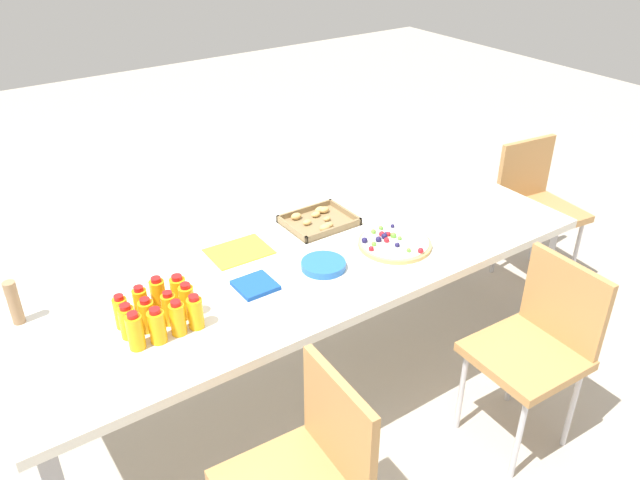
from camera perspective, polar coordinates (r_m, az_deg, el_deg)
The scene contains 23 objects.
ground_plane at distance 3.13m, azimuth -1.19°, elevation -13.09°, with size 12.00×12.00×0.00m, color #B2A899.
party_table at distance 2.72m, azimuth -1.33°, elevation -2.77°, with size 2.51×0.88×0.72m.
chair_end at distance 3.90m, azimuth 18.76°, elevation 3.44°, with size 0.45×0.45×0.83m.
chair_near_right at distance 2.75m, azimuth 19.04°, elevation -8.51°, with size 0.42×0.42×0.83m.
chair_near_left at distance 2.14m, azimuth -1.17°, elevation -20.09°, with size 0.42×0.42×0.83m.
juice_bottle_0 at distance 2.27m, azimuth -16.25°, elevation -7.91°, with size 0.06×0.06×0.15m.
juice_bottle_1 at distance 2.28m, azimuth -14.42°, elevation -7.51°, with size 0.06×0.06×0.14m.
juice_bottle_2 at distance 2.30m, azimuth -12.67°, elevation -6.89°, with size 0.06×0.06×0.14m.
juice_bottle_3 at distance 2.32m, azimuth -11.13°, elevation -6.40°, with size 0.06×0.06×0.13m.
juice_bottle_4 at distance 2.33m, azimuth -16.89°, elevation -7.04°, with size 0.06×0.06×0.14m.
juice_bottle_5 at distance 2.34m, azimuth -15.26°, elevation -6.56°, with size 0.06×0.06×0.13m.
juice_bottle_6 at distance 2.35m, azimuth -13.37°, elevation -6.02°, with size 0.05×0.05×0.13m.
juice_bottle_7 at distance 2.37m, azimuth -11.85°, elevation -5.40°, with size 0.05×0.05×0.14m.
juice_bottle_8 at distance 2.38m, azimuth -17.41°, elevation -6.21°, with size 0.05×0.05×0.13m.
juice_bottle_9 at distance 2.39m, azimuth -15.77°, elevation -5.59°, with size 0.05×0.05×0.15m.
juice_bottle_10 at distance 2.41m, azimuth -14.28°, elevation -4.92°, with size 0.06×0.06×0.15m.
juice_bottle_11 at distance 2.43m, azimuth -12.58°, elevation -4.59°, with size 0.06×0.06×0.14m.
fruit_pizza at distance 2.80m, azimuth 6.66°, elevation -0.27°, with size 0.32×0.32×0.05m.
snack_tray at distance 2.96m, azimuth -0.12°, elevation 1.74°, with size 0.31×0.25×0.04m.
plate_stack at distance 2.62m, azimuth 0.31°, elevation -2.26°, with size 0.19×0.19×0.03m.
napkin_stack at distance 2.52m, azimuth -5.83°, elevation -4.06°, with size 0.15×0.15×0.02m, color #194CA5.
cardboard_tube at distance 2.53m, azimuth -25.77°, elevation -5.09°, with size 0.04×0.04×0.17m, color #9E7A56.
paper_folder at distance 2.76m, azimuth -7.28°, elevation -1.02°, with size 0.26×0.20×0.01m, color yellow.
Camera 1 is at (-1.25, -1.92, 2.14)m, focal length 35.63 mm.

